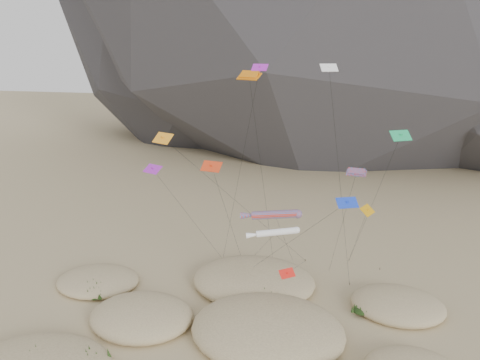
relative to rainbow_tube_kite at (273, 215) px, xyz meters
name	(u,v)px	position (x,y,z in m)	size (l,w,h in m)	color
dunes	(233,333)	(-2.66, -8.39, -10.76)	(49.25, 37.71, 4.21)	#CCB789
dune_grass	(238,335)	(-2.03, -8.89, -10.65)	(40.29, 28.14, 1.47)	black
kite_stakes	(297,267)	(2.03, 9.96, -11.35)	(22.54, 8.30, 0.30)	#3F2D1E
rainbow_tube_kite	(273,215)	(0.00, 0.00, 0.00)	(7.26, 13.02, 12.31)	red
white_tube_kite	(274,233)	(0.74, -3.14, -0.92)	(8.35, 16.57, 11.19)	white
orange_parafoil	(249,78)	(-3.77, 4.10, 15.38)	(3.60, 9.34, 27.69)	orange
multi_parafoil	(356,174)	(9.09, -0.93, 5.76)	(3.72, 11.94, 17.91)	red
delta_kites	(272,164)	(0.22, -2.11, 6.65)	(28.99, 22.66, 28.63)	purple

